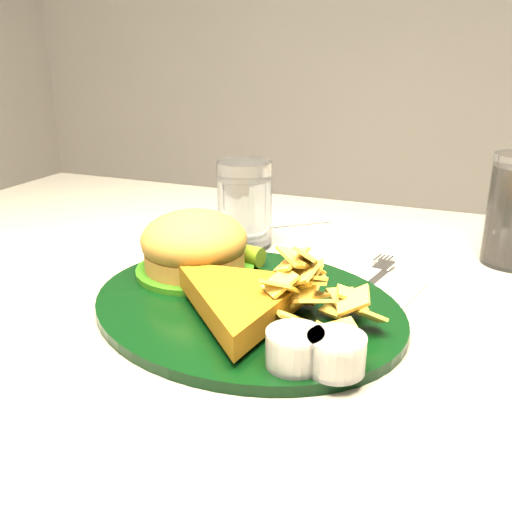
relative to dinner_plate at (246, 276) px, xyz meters
The scene contains 4 objects.
dinner_plate is the anchor object (origin of this frame).
water_glass 0.21m from the dinner_plate, 113.49° to the left, with size 0.07×0.07×0.12m, color silver.
fork_napkin 0.15m from the dinner_plate, 44.39° to the left, with size 0.11×0.15×0.01m, color silver, non-canonical shape.
wrapped_straw 0.29m from the dinner_plate, 106.64° to the left, with size 0.21×0.07×0.01m, color white, non-canonical shape.
Camera 1 is at (0.25, -0.56, 1.01)m, focal length 40.00 mm.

